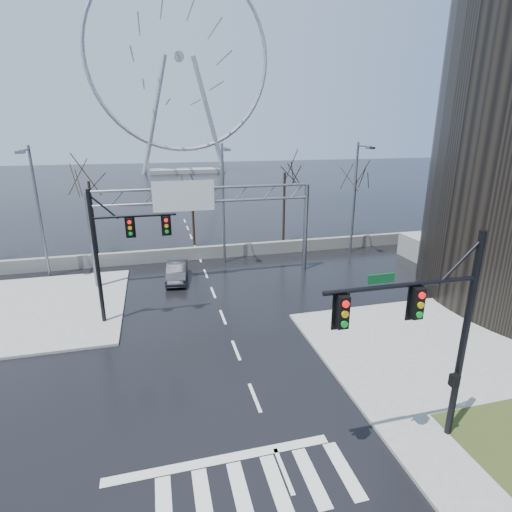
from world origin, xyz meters
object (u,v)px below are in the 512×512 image
object	(u,v)px
signal_mast_near	(434,325)
ferris_wheel	(179,65)
sign_gantry	(200,213)
car	(177,272)
signal_mast_far	(116,244)

from	to	relation	value
signal_mast_near	ferris_wheel	bearing A→B (deg)	90.08
signal_mast_near	sign_gantry	bearing A→B (deg)	106.19
signal_mast_near	car	bearing A→B (deg)	111.29
signal_mast_near	ferris_wheel	size ratio (longest dim) A/B	0.16
signal_mast_near	car	xyz separation A→B (m)	(-7.44, 19.10, -4.17)
signal_mast_far	ferris_wheel	size ratio (longest dim) A/B	0.16
signal_mast_near	car	size ratio (longest dim) A/B	1.88
sign_gantry	ferris_wheel	xyz separation A→B (m)	(5.38, 80.04, 20.95)
ferris_wheel	car	size ratio (longest dim) A/B	11.99
car	ferris_wheel	bearing A→B (deg)	91.56
ferris_wheel	signal_mast_far	bearing A→B (deg)	-97.20
sign_gantry	ferris_wheel	world-z (taller)	ferris_wheel
signal_mast_near	ferris_wheel	xyz separation A→B (m)	(-0.14, 99.04, 21.26)
signal_mast_far	ferris_wheel	xyz separation A→B (m)	(10.87, 86.04, 21.30)
signal_mast_near	ferris_wheel	distance (m)	101.29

